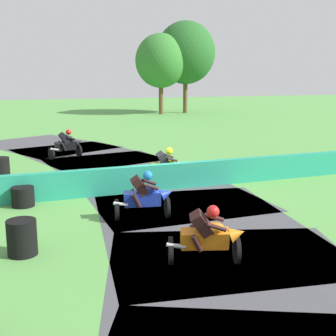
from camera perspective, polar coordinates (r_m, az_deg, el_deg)
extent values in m
plane|color=#569947|center=(15.82, -0.75, -2.71)|extent=(120.00, 120.00, 0.00)
cube|color=#47474C|center=(8.49, 10.51, -16.10)|extent=(6.90, 8.53, 0.01)
cube|color=#47474C|center=(12.10, 4.39, -7.30)|extent=(5.96, 7.97, 0.01)
cube|color=#47474C|center=(15.81, -0.85, -2.71)|extent=(5.57, 7.71, 0.01)
cube|color=#47474C|center=(19.50, -5.72, 0.01)|extent=(6.57, 8.34, 0.01)
cube|color=#47474C|center=(23.12, -10.41, 1.72)|extent=(7.43, 8.80, 0.01)
cube|color=#47474C|center=(26.65, -14.98, 2.81)|extent=(8.12, 9.06, 0.01)
cube|color=#239375|center=(17.95, 14.15, 0.14)|extent=(20.66, 1.25, 0.90)
cylinder|color=black|center=(9.88, 8.61, -10.10)|extent=(0.29, 0.74, 0.74)
cylinder|color=black|center=(9.72, 0.35, -10.34)|extent=(0.29, 0.74, 0.74)
cube|color=orange|center=(9.60, 4.60, -8.82)|extent=(1.06, 0.63, 0.46)
ellipsoid|color=orange|center=(9.47, 5.76, -7.52)|extent=(0.51, 0.44, 0.31)
cone|color=orange|center=(9.63, 8.69, -8.11)|extent=(0.47, 0.45, 0.47)
cylinder|color=#B2B2B7|center=(9.50, 1.01, -9.72)|extent=(0.42, 0.20, 0.18)
cube|color=#331919|center=(9.37, 4.22, -6.94)|extent=(0.58, 0.40, 0.62)
sphere|color=red|center=(9.25, 5.66, -5.46)|extent=(0.26, 0.26, 0.26)
cylinder|color=#331919|center=(9.54, 5.79, -6.17)|extent=(0.44, 0.18, 0.24)
cylinder|color=#331919|center=(9.25, 6.09, -7.39)|extent=(0.44, 0.18, 0.24)
cylinder|color=#331919|center=(9.71, 3.42, -8.13)|extent=(0.31, 0.19, 0.42)
cylinder|color=#331919|center=(9.42, 3.63, -9.39)|extent=(0.31, 0.19, 0.42)
cylinder|color=black|center=(12.72, -0.10, -4.93)|extent=(0.18, 0.68, 0.68)
cylinder|color=black|center=(12.55, -6.42, -5.23)|extent=(0.18, 0.68, 0.68)
cube|color=#1E38B2|center=(12.49, -3.23, -3.84)|extent=(1.04, 0.46, 0.43)
ellipsoid|color=#1E38B2|center=(12.41, -2.40, -2.70)|extent=(0.48, 0.37, 0.28)
cone|color=#1E38B2|center=(12.54, -0.14, -3.19)|extent=(0.43, 0.39, 0.44)
cylinder|color=#B2B2B7|center=(12.36, -5.93, -4.52)|extent=(0.42, 0.15, 0.17)
cube|color=#331919|center=(12.34, -3.59, -2.23)|extent=(0.54, 0.36, 0.60)
sphere|color=#1E7FE0|center=(12.26, -2.56, -0.96)|extent=(0.26, 0.26, 0.26)
cylinder|color=#331919|center=(12.53, -2.42, -1.76)|extent=(0.43, 0.14, 0.24)
cylinder|color=#331919|center=(12.20, -2.18, -2.37)|extent=(0.43, 0.14, 0.24)
cylinder|color=#331919|center=(12.63, -4.14, -3.47)|extent=(0.29, 0.15, 0.42)
cylinder|color=#331919|center=(12.30, -3.96, -4.12)|extent=(0.29, 0.15, 0.42)
cylinder|color=black|center=(16.84, 1.63, -0.80)|extent=(0.15, 0.72, 0.71)
cylinder|color=black|center=(16.31, -2.84, -1.22)|extent=(0.15, 0.72, 0.71)
cube|color=yellow|center=(16.44, -0.48, -0.06)|extent=(1.03, 0.45, 0.45)
ellipsoid|color=yellow|center=(16.41, 0.17, 0.83)|extent=(0.47, 0.36, 0.29)
cone|color=yellow|center=(16.67, 1.70, 0.51)|extent=(0.41, 0.39, 0.46)
cylinder|color=#B2B2B7|center=(16.15, -2.31, -0.65)|extent=(0.42, 0.16, 0.17)
cube|color=#28282D|center=(16.27, -0.64, 1.16)|extent=(0.51, 0.42, 0.61)
sphere|color=yellow|center=(16.25, 0.16, 2.13)|extent=(0.26, 0.26, 0.26)
cylinder|color=#28282D|center=(16.52, 0.03, 1.54)|extent=(0.43, 0.17, 0.24)
cylinder|color=#28282D|center=(16.22, 0.52, 1.08)|extent=(0.43, 0.17, 0.24)
cylinder|color=#28282D|center=(16.52, -1.29, 0.20)|extent=(0.27, 0.20, 0.42)
cylinder|color=#28282D|center=(16.22, -0.82, -0.29)|extent=(0.27, 0.20, 0.42)
cylinder|color=black|center=(22.52, -11.13, 2.18)|extent=(0.31, 0.67, 0.68)
cylinder|color=black|center=(21.94, -14.40, 1.78)|extent=(0.31, 0.67, 0.68)
cube|color=black|center=(22.13, -12.73, 2.72)|extent=(1.05, 0.65, 0.44)
ellipsoid|color=black|center=(22.13, -12.29, 3.42)|extent=(0.52, 0.44, 0.28)
cone|color=black|center=(22.39, -11.15, 3.20)|extent=(0.47, 0.46, 0.45)
cylinder|color=#B2B2B7|center=(21.81, -14.02, 2.27)|extent=(0.42, 0.23, 0.17)
cube|color=black|center=(21.99, -12.90, 3.65)|extent=(0.55, 0.49, 0.60)
sphere|color=red|center=(22.01, -12.36, 4.42)|extent=(0.26, 0.26, 0.26)
cylinder|color=black|center=(22.26, -12.44, 3.91)|extent=(0.43, 0.24, 0.24)
cylinder|color=black|center=(21.95, -12.03, 3.67)|extent=(0.43, 0.24, 0.24)
cylinder|color=black|center=(22.21, -13.35, 2.85)|extent=(0.27, 0.24, 0.42)
cylinder|color=black|center=(21.89, -12.95, 2.60)|extent=(0.27, 0.24, 0.42)
cylinder|color=black|center=(10.75, -17.73, -9.80)|extent=(0.65, 0.65, 0.20)
cylinder|color=black|center=(10.68, -17.80, -8.80)|extent=(0.65, 0.65, 0.20)
cylinder|color=black|center=(10.61, -17.87, -7.79)|extent=(0.65, 0.65, 0.20)
cylinder|color=black|center=(10.55, -17.94, -6.76)|extent=(0.65, 0.65, 0.20)
cylinder|color=black|center=(14.51, -17.68, -4.20)|extent=(0.68, 0.68, 0.20)
cylinder|color=black|center=(14.46, -17.73, -3.44)|extent=(0.68, 0.68, 0.20)
cylinder|color=black|center=(14.41, -17.77, -2.67)|extent=(0.68, 0.68, 0.20)
cylinder|color=black|center=(18.69, -20.17, -0.88)|extent=(0.68, 0.68, 0.20)
cylinder|color=black|center=(18.65, -20.22, -0.28)|extent=(0.68, 0.68, 0.20)
cylinder|color=black|center=(18.61, -20.26, 0.33)|extent=(0.68, 0.68, 0.20)
cylinder|color=black|center=(18.58, -20.30, 0.93)|extent=(0.68, 0.68, 0.20)
cylinder|color=brown|center=(45.75, -0.88, 8.70)|extent=(0.44, 0.44, 3.08)
ellipsoid|color=#33752D|center=(45.70, -0.90, 13.30)|extent=(5.01, 5.01, 5.26)
cylinder|color=brown|center=(47.28, 2.18, 9.05)|extent=(0.44, 0.44, 3.51)
ellipsoid|color=#235B23|center=(47.27, 2.22, 14.24)|extent=(5.96, 5.96, 6.25)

